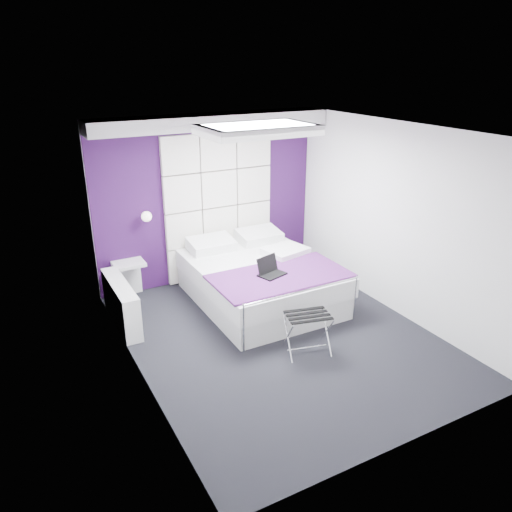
{
  "coord_description": "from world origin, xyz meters",
  "views": [
    {
      "loc": [
        -2.92,
        -4.77,
        3.35
      ],
      "look_at": [
        -0.16,
        0.35,
        1.03
      ],
      "focal_mm": 35.0,
      "sensor_mm": 36.0,
      "label": 1
    }
  ],
  "objects": [
    {
      "name": "bed",
      "position": [
        0.27,
        1.03,
        0.33
      ],
      "size": [
        1.85,
        2.23,
        0.78
      ],
      "color": "silver",
      "rests_on": "floor"
    },
    {
      "name": "nightstand",
      "position": [
        -1.37,
        2.02,
        0.55
      ],
      "size": [
        0.45,
        0.35,
        0.05
      ],
      "primitive_type": "cube",
      "color": "silver",
      "rests_on": "wall_back"
    },
    {
      "name": "wall_left",
      "position": [
        -1.8,
        0.0,
        1.3
      ],
      "size": [
        0.0,
        4.4,
        4.4
      ],
      "primitive_type": "plane",
      "rotation": [
        1.57,
        0.0,
        1.57
      ],
      "color": "white",
      "rests_on": "floor"
    },
    {
      "name": "headboard",
      "position": [
        0.15,
        2.14,
        1.17
      ],
      "size": [
        1.8,
        0.08,
        2.3
      ],
      "primitive_type": null,
      "color": "silver",
      "rests_on": "wall_back"
    },
    {
      "name": "luggage_rack",
      "position": [
        0.11,
        -0.46,
        0.26
      ],
      "size": [
        0.52,
        0.38,
        0.51
      ],
      "rotation": [
        0.0,
        0.0,
        -0.24
      ],
      "color": "silver",
      "rests_on": "floor"
    },
    {
      "name": "floor",
      "position": [
        0.0,
        0.0,
        0.0
      ],
      "size": [
        4.4,
        4.4,
        0.0
      ],
      "primitive_type": "plane",
      "color": "black",
      "rests_on": "ground"
    },
    {
      "name": "wall_back",
      "position": [
        0.0,
        2.2,
        1.3
      ],
      "size": [
        3.6,
        0.0,
        3.6
      ],
      "primitive_type": "plane",
      "rotation": [
        1.57,
        0.0,
        0.0
      ],
      "color": "white",
      "rests_on": "floor"
    },
    {
      "name": "soffit",
      "position": [
        0.0,
        1.95,
        2.5
      ],
      "size": [
        3.58,
        0.5,
        0.2
      ],
      "primitive_type": "cube",
      "color": "silver",
      "rests_on": "wall_back"
    },
    {
      "name": "accent_wall",
      "position": [
        0.0,
        2.19,
        1.3
      ],
      "size": [
        3.58,
        0.02,
        2.58
      ],
      "primitive_type": "cube",
      "color": "#300E3F",
      "rests_on": "wall_back"
    },
    {
      "name": "laptop",
      "position": [
        0.17,
        0.55,
        0.69
      ],
      "size": [
        0.35,
        0.25,
        0.25
      ],
      "rotation": [
        0.0,
        0.0,
        0.3
      ],
      "color": "black",
      "rests_on": "bed"
    },
    {
      "name": "wall_right",
      "position": [
        1.8,
        0.0,
        1.3
      ],
      "size": [
        0.0,
        4.4,
        4.4
      ],
      "primitive_type": "plane",
      "rotation": [
        1.57,
        0.0,
        -1.57
      ],
      "color": "white",
      "rests_on": "floor"
    },
    {
      "name": "ceiling",
      "position": [
        0.0,
        0.0,
        2.6
      ],
      "size": [
        4.4,
        4.4,
        0.0
      ],
      "primitive_type": "plane",
      "rotation": [
        3.14,
        0.0,
        0.0
      ],
      "color": "white",
      "rests_on": "wall_back"
    },
    {
      "name": "skylight",
      "position": [
        0.0,
        0.6,
        2.55
      ],
      "size": [
        1.36,
        0.86,
        0.12
      ],
      "primitive_type": null,
      "color": "white",
      "rests_on": "ceiling"
    },
    {
      "name": "radiator",
      "position": [
        -1.69,
        1.3,
        0.3
      ],
      "size": [
        0.22,
        1.2,
        0.6
      ],
      "primitive_type": "cube",
      "color": "silver",
      "rests_on": "floor"
    },
    {
      "name": "wall_lamp",
      "position": [
        -1.05,
        2.06,
        1.22
      ],
      "size": [
        0.15,
        0.15,
        0.15
      ],
      "primitive_type": "sphere",
      "color": "white",
      "rests_on": "wall_back"
    }
  ]
}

